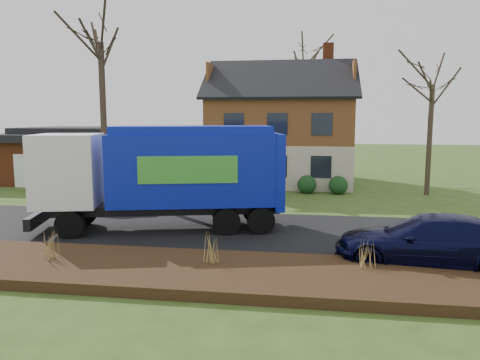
# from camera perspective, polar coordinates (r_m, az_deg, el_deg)

# --- Properties ---
(ground) EXTENTS (120.00, 120.00, 0.00)m
(ground) POSITION_cam_1_polar(r_m,az_deg,el_deg) (18.54, -4.08, -6.17)
(ground) COLOR #304A18
(ground) RESTS_ON ground
(road) EXTENTS (80.00, 7.00, 0.02)m
(road) POSITION_cam_1_polar(r_m,az_deg,el_deg) (18.54, -4.08, -6.14)
(road) COLOR black
(road) RESTS_ON ground
(mulch_verge) EXTENTS (80.00, 3.50, 0.30)m
(mulch_verge) POSITION_cam_1_polar(r_m,az_deg,el_deg) (13.58, -9.09, -10.85)
(mulch_verge) COLOR black
(mulch_verge) RESTS_ON ground
(main_house) EXTENTS (12.95, 8.95, 9.26)m
(main_house) POSITION_cam_1_polar(r_m,az_deg,el_deg) (31.55, 4.12, 6.99)
(main_house) COLOR beige
(main_house) RESTS_ON ground
(ranch_house) EXTENTS (9.80, 8.20, 3.70)m
(ranch_house) POSITION_cam_1_polar(r_m,az_deg,el_deg) (34.58, -18.97, 2.98)
(ranch_house) COLOR brown
(ranch_house) RESTS_ON ground
(garbage_truck) EXTENTS (9.88, 4.76, 4.09)m
(garbage_truck) POSITION_cam_1_polar(r_m,az_deg,el_deg) (18.46, -8.94, 1.14)
(garbage_truck) COLOR black
(garbage_truck) RESTS_ON ground
(silver_sedan) EXTENTS (4.27, 1.63, 1.39)m
(silver_sedan) POSITION_cam_1_polar(r_m,az_deg,el_deg) (23.37, -15.36, -1.77)
(silver_sedan) COLOR #A8AAB0
(silver_sedan) RESTS_ON ground
(navy_wagon) EXTENTS (5.67, 2.84, 1.58)m
(navy_wagon) POSITION_cam_1_polar(r_m,az_deg,el_deg) (15.03, 22.05, -6.95)
(navy_wagon) COLOR black
(navy_wagon) RESTS_ON ground
(tree_front_west) EXTENTS (4.00, 4.00, 11.89)m
(tree_front_west) POSITION_cam_1_polar(r_m,az_deg,el_deg) (28.52, -16.75, 18.26)
(tree_front_west) COLOR #3A2C22
(tree_front_west) RESTS_ON ground
(tree_front_east) EXTENTS (3.19, 3.19, 8.87)m
(tree_front_east) POSITION_cam_1_polar(r_m,az_deg,el_deg) (28.59, 22.53, 12.72)
(tree_front_east) COLOR #3D3124
(tree_front_east) RESTS_ON ground
(tree_back) EXTENTS (3.61, 3.61, 11.45)m
(tree_back) POSITION_cam_1_polar(r_m,az_deg,el_deg) (38.76, 7.80, 15.26)
(tree_back) COLOR #403526
(tree_back) RESTS_ON ground
(grass_clump_west) EXTENTS (0.34, 0.28, 0.89)m
(grass_clump_west) POSITION_cam_1_polar(r_m,az_deg,el_deg) (14.94, -22.11, -7.22)
(grass_clump_west) COLOR olive
(grass_clump_west) RESTS_ON mulch_verge
(grass_clump_mid) EXTENTS (0.32, 0.26, 0.89)m
(grass_clump_mid) POSITION_cam_1_polar(r_m,az_deg,el_deg) (13.53, -3.37, -8.19)
(grass_clump_mid) COLOR #9B8444
(grass_clump_mid) RESTS_ON mulch_verge
(grass_clump_east) EXTENTS (0.31, 0.26, 0.78)m
(grass_clump_east) POSITION_cam_1_polar(r_m,az_deg,el_deg) (13.59, 15.25, -8.64)
(grass_clump_east) COLOR #AD8F4C
(grass_clump_east) RESTS_ON mulch_verge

